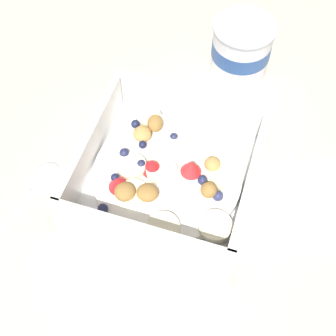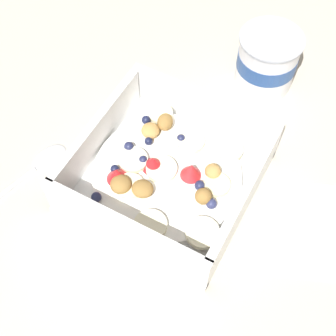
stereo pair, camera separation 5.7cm
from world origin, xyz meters
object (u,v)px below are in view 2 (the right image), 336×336
at_px(fruit_bowl, 168,173).
at_px(folded_napkin, 326,228).
at_px(spoon, 33,168).
at_px(yogurt_cup, 267,60).

distance_m(fruit_bowl, folded_napkin, 0.20).
relative_size(spoon, folded_napkin, 1.43).
bearing_deg(fruit_bowl, spoon, -156.87).
xyz_separation_m(fruit_bowl, yogurt_cup, (0.04, 0.21, 0.02)).
relative_size(spoon, yogurt_cup, 2.01).
bearing_deg(spoon, fruit_bowl, 23.13).
bearing_deg(yogurt_cup, spoon, -125.37).
bearing_deg(yogurt_cup, folded_napkin, -49.19).
bearing_deg(folded_napkin, fruit_bowl, -171.15).
relative_size(fruit_bowl, spoon, 1.19).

